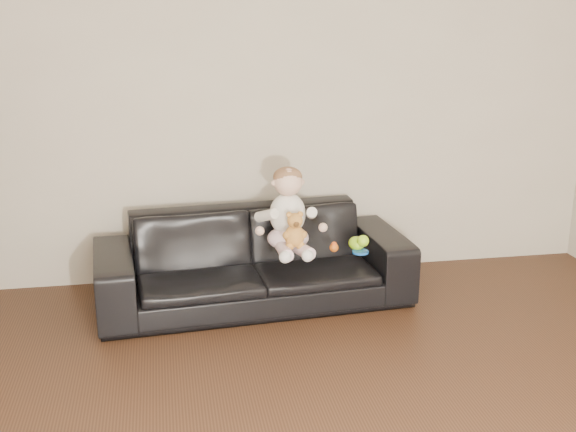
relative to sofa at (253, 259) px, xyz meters
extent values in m
plane|color=beige|center=(0.08, 0.50, 1.00)|extent=(5.00, 0.00, 5.00)
imported|color=black|center=(0.00, 0.00, 0.00)|extent=(2.08, 0.95, 0.59)
ellipsoid|color=#F6D0DA|center=(0.21, -0.10, 0.17)|extent=(0.30, 0.27, 0.14)
ellipsoid|color=white|center=(0.21, -0.08, 0.32)|extent=(0.26, 0.22, 0.28)
sphere|color=beige|center=(0.21, -0.10, 0.54)|extent=(0.21, 0.21, 0.18)
ellipsoid|color=#8C603F|center=(0.21, -0.09, 0.57)|extent=(0.21, 0.21, 0.13)
cylinder|color=#F6D0DA|center=(0.16, -0.27, 0.14)|extent=(0.11, 0.23, 0.09)
cylinder|color=#F6D0DA|center=(0.27, -0.27, 0.14)|extent=(0.11, 0.23, 0.09)
sphere|color=white|center=(0.15, -0.39, 0.14)|extent=(0.09, 0.09, 0.08)
sphere|color=white|center=(0.28, -0.39, 0.14)|extent=(0.09, 0.09, 0.08)
cylinder|color=white|center=(0.07, -0.14, 0.34)|extent=(0.10, 0.20, 0.12)
cylinder|color=white|center=(0.36, -0.14, 0.34)|extent=(0.10, 0.20, 0.12)
ellipsoid|color=#C48338|center=(0.22, -0.27, 0.23)|extent=(0.13, 0.11, 0.14)
sphere|color=#C48338|center=(0.22, -0.29, 0.34)|extent=(0.10, 0.10, 0.10)
sphere|color=#C48338|center=(0.19, -0.28, 0.38)|extent=(0.04, 0.04, 0.04)
sphere|color=#C48338|center=(0.26, -0.28, 0.38)|extent=(0.04, 0.04, 0.04)
sphere|color=#593819|center=(0.22, -0.33, 0.33)|extent=(0.04, 0.04, 0.04)
ellipsoid|color=#9EE81B|center=(0.64, -0.19, 0.14)|extent=(0.13, 0.15, 0.09)
sphere|color=#D45E19|center=(0.49, -0.21, 0.12)|extent=(0.08, 0.08, 0.06)
cylinder|color=blue|center=(0.65, -0.26, 0.10)|extent=(0.11, 0.11, 0.01)
camera|label=1|loc=(-0.56, -4.42, 1.64)|focal=45.00mm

